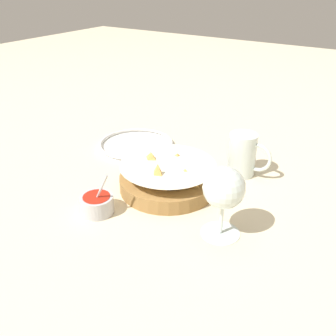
{
  "coord_description": "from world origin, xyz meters",
  "views": [
    {
      "loc": [
        0.46,
        -0.69,
        0.47
      ],
      "look_at": [
        0.03,
        -0.04,
        0.06
      ],
      "focal_mm": 40.0,
      "sensor_mm": 36.0,
      "label": 1
    }
  ],
  "objects": [
    {
      "name": "ground_plane",
      "position": [
        0.0,
        0.0,
        0.0
      ],
      "size": [
        4.0,
        4.0,
        0.0
      ],
      "primitive_type": "plane",
      "color": "beige"
    },
    {
      "name": "food_basket",
      "position": [
        0.03,
        -0.04,
        0.03
      ],
      "size": [
        0.23,
        0.23,
        0.09
      ],
      "color": "olive",
      "rests_on": "ground_plane"
    },
    {
      "name": "sauce_cup",
      "position": [
        -0.04,
        -0.2,
        0.02
      ],
      "size": [
        0.07,
        0.07,
        0.1
      ],
      "color": "#B7B7BC",
      "rests_on": "ground_plane"
    },
    {
      "name": "wine_glass",
      "position": [
        0.22,
        -0.13,
        0.1
      ],
      "size": [
        0.08,
        0.08,
        0.15
      ],
      "color": "silver",
      "rests_on": "ground_plane"
    },
    {
      "name": "beer_mug",
      "position": [
        0.15,
        0.13,
        0.05
      ],
      "size": [
        0.11,
        0.07,
        0.11
      ],
      "color": "silver",
      "rests_on": "ground_plane"
    },
    {
      "name": "side_plate",
      "position": [
        -0.18,
        0.11,
        0.01
      ],
      "size": [
        0.23,
        0.23,
        0.01
      ],
      "color": "white",
      "rests_on": "ground_plane"
    }
  ]
}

